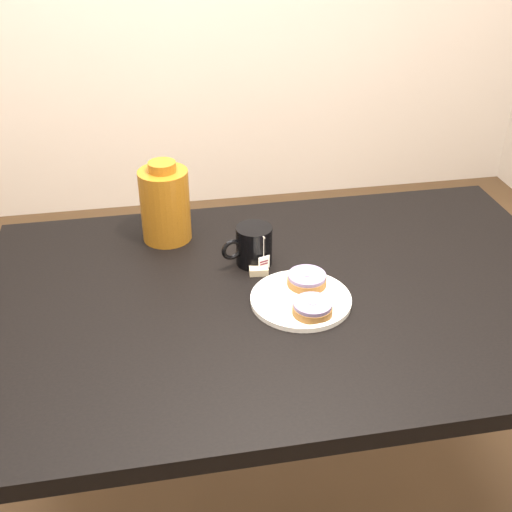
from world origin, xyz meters
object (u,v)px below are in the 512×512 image
mug (253,245)px  bagel_package (165,204)px  bagel_back (307,279)px  plate (301,299)px  bagel_front (312,308)px  table (287,320)px  teabag_pouch (259,270)px

mug → bagel_package: bearing=122.7°
mug → bagel_package: 0.26m
bagel_back → bagel_package: (-0.30, 0.30, 0.07)m
plate → bagel_back: size_ratio=2.06×
bagel_package → bagel_front: bearing=-54.9°
bagel_back → bagel_front: (-0.02, -0.11, -0.00)m
table → bagel_front: size_ratio=11.30×
plate → teabag_pouch: (-0.07, 0.13, 0.00)m
table → plate: size_ratio=6.16×
teabag_pouch → bagel_package: size_ratio=0.21×
table → bagel_front: bearing=-75.2°
bagel_front → bagel_package: bagel_package is taller
table → bagel_front: 0.15m
teabag_pouch → bagel_back: bearing=-40.6°
bagel_front → table: bearing=104.8°
bagel_front → bagel_package: size_ratio=0.58×
bagel_front → teabag_pouch: bagel_front is taller
bagel_back → mug: mug is taller
bagel_front → teabag_pouch: (-0.08, 0.19, -0.02)m
bagel_back → mug: bearing=127.3°
bagel_front → mug: size_ratio=0.88×
plate → bagel_front: size_ratio=1.83×
mug → bagel_package: bagel_package is taller
mug → table: bearing=-84.9°
bagel_front → bagel_package: (-0.29, 0.41, 0.07)m
plate → teabag_pouch: teabag_pouch is taller
teabag_pouch → bagel_package: bearing=133.7°
table → teabag_pouch: size_ratio=31.11×
plate → teabag_pouch: bearing=118.4°
teabag_pouch → bagel_front: bearing=-67.0°
plate → bagel_front: (0.01, -0.06, 0.02)m
bagel_back → bagel_package: size_ratio=0.52×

